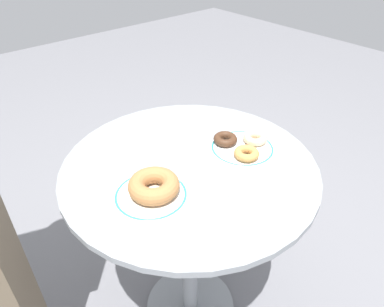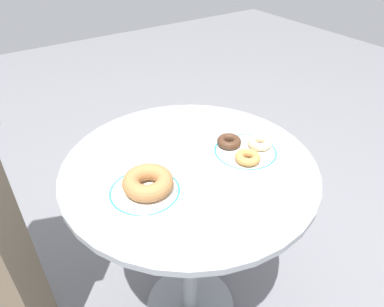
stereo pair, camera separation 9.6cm
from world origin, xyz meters
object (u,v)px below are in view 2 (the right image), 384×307
donut_chocolate (230,142)px  donut_old_fashioned (248,157)px  paper_napkin (248,204)px  plate_right (245,152)px  plate_left (145,192)px  donut_glazed (260,142)px  cafe_table (190,215)px  donut_cinnamon (148,182)px

donut_chocolate → donut_old_fashioned: 0.09m
donut_chocolate → paper_napkin: (-0.12, -0.21, -0.02)m
plate_right → donut_chocolate: bearing=114.6°
plate_left → paper_napkin: bearing=-43.4°
donut_glazed → donut_chocolate: same height
cafe_table → donut_cinnamon: bearing=-164.2°
plate_right → donut_chocolate: 0.05m
plate_left → cafe_table: bearing=14.6°
donut_chocolate → plate_left: bearing=-172.9°
donut_old_fashioned → plate_right: bearing=54.9°
donut_chocolate → cafe_table: bearing=178.2°
paper_napkin → donut_glazed: bearing=41.0°
plate_right → donut_old_fashioned: size_ratio=2.62×
donut_cinnamon → paper_napkin: 0.25m
plate_left → donut_cinnamon: 0.03m
donut_chocolate → plate_right: bearing=-65.4°
plate_right → donut_old_fashioned: bearing=-125.1°
plate_left → donut_chocolate: 0.30m
plate_right → paper_napkin: 0.22m
plate_right → donut_cinnamon: bearing=178.7°
plate_right → donut_cinnamon: size_ratio=1.47×
plate_left → donut_chocolate: size_ratio=2.56×
plate_left → paper_napkin: 0.25m
donut_chocolate → donut_old_fashioned: bearing=-95.2°
plate_left → donut_glazed: bearing=-1.9°
donut_old_fashioned → paper_napkin: donut_old_fashioned is taller
plate_left → plate_right: bearing=-1.4°
donut_old_fashioned → cafe_table: bearing=145.5°
cafe_table → paper_napkin: size_ratio=5.41×
plate_left → plate_right: (0.32, -0.01, 0.00)m
cafe_table → donut_old_fashioned: donut_old_fashioned is taller
donut_cinnamon → donut_chocolate: bearing=7.5°
donut_cinnamon → donut_chocolate: size_ratio=1.79×
cafe_table → donut_glazed: donut_glazed is taller
cafe_table → plate_right: bearing=-17.2°
cafe_table → plate_left: bearing=-165.4°
donut_cinnamon → donut_old_fashioned: (0.28, -0.05, -0.01)m
cafe_table → donut_glazed: 0.31m
plate_left → donut_cinnamon: bearing=-3.9°
cafe_table → donut_cinnamon: (-0.15, -0.04, 0.23)m
donut_cinnamon → donut_old_fashioned: donut_cinnamon is taller
plate_right → cafe_table: bearing=162.8°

